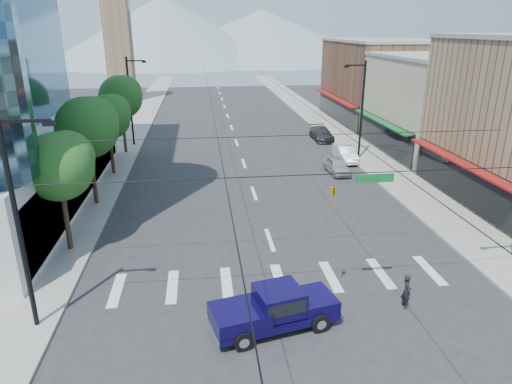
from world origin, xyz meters
TOP-DOWN VIEW (x-y plane):
  - ground at (0.00, 0.00)m, footprint 160.00×160.00m
  - sidewalk_left at (-12.00, 40.00)m, footprint 4.00×120.00m
  - sidewalk_right at (12.00, 40.00)m, footprint 4.00×120.00m
  - shop_mid at (20.00, 24.00)m, footprint 12.00×14.00m
  - shop_far at (20.00, 40.00)m, footprint 12.00×18.00m
  - clock_tower at (-16.50, 62.00)m, footprint 4.80×4.80m
  - mountain_left at (-15.00, 150.00)m, footprint 80.00×80.00m
  - mountain_right at (20.00, 160.00)m, footprint 90.00×90.00m
  - tree_near at (-11.07, 6.10)m, footprint 3.65×3.64m
  - tree_midnear at (-11.07, 13.10)m, footprint 4.09×4.09m
  - tree_midfar at (-11.07, 20.10)m, footprint 3.65×3.64m
  - tree_far at (-11.07, 27.10)m, footprint 4.09×4.09m
  - signal_rig at (0.19, -1.00)m, footprint 21.80×0.20m
  - lamp_pole_nw at (-10.67, 30.00)m, footprint 2.00×0.25m
  - lamp_pole_ne at (10.67, 22.00)m, footprint 2.00×0.25m
  - pickup_truck at (-1.07, -2.20)m, footprint 5.57×3.03m
  - pedestrian at (4.97, -1.41)m, footprint 0.44×0.62m
  - parked_car_near at (7.60, 18.19)m, footprint 1.76×3.96m
  - parked_car_mid at (9.40, 21.63)m, footprint 1.46×4.19m
  - parked_car_far at (9.40, 30.24)m, footprint 1.97×4.79m

SIDE VIEW (x-z plane):
  - ground at x=0.00m, z-range 0.00..0.00m
  - sidewalk_left at x=-12.00m, z-range 0.00..0.15m
  - sidewalk_right at x=12.00m, z-range 0.00..0.15m
  - parked_car_near at x=7.60m, z-range 0.00..1.32m
  - parked_car_mid at x=9.40m, z-range 0.00..1.38m
  - parked_car_far at x=9.40m, z-range 0.00..1.39m
  - pedestrian at x=4.97m, z-range 0.00..1.60m
  - pickup_truck at x=-1.07m, z-range 0.04..1.83m
  - shop_mid at x=20.00m, z-range 0.00..9.00m
  - signal_rig at x=0.19m, z-range 0.14..9.14m
  - lamp_pole_nw at x=-10.67m, z-range 0.44..9.44m
  - lamp_pole_ne at x=10.67m, z-range 0.44..9.44m
  - tree_near at x=-11.07m, z-range 1.64..8.34m
  - tree_midfar at x=-11.07m, z-range 1.64..8.34m
  - shop_far at x=20.00m, z-range 0.00..10.00m
  - tree_midnear at x=-11.07m, z-range 1.83..9.35m
  - tree_far at x=-11.07m, z-range 1.83..9.35m
  - mountain_right at x=20.00m, z-range 0.00..18.00m
  - clock_tower at x=-16.50m, z-range 0.44..20.84m
  - mountain_left at x=-15.00m, z-range 0.00..22.00m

